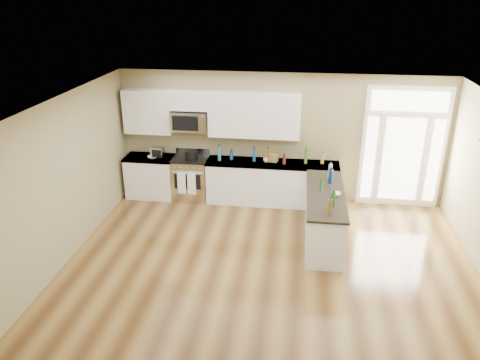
% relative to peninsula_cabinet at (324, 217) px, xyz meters
% --- Properties ---
extents(ground, '(8.00, 8.00, 0.00)m').
position_rel_peninsula_cabinet_xyz_m(ground, '(-0.93, -2.24, -0.43)').
color(ground, '#4B2F15').
extents(room_shell, '(8.00, 8.00, 8.00)m').
position_rel_peninsula_cabinet_xyz_m(room_shell, '(-0.93, -2.24, 1.27)').
color(room_shell, '#91845C').
rests_on(room_shell, ground).
extents(back_cabinet_left, '(1.10, 0.66, 0.94)m').
position_rel_peninsula_cabinet_xyz_m(back_cabinet_left, '(-3.80, 1.45, 0.00)').
color(back_cabinet_left, white).
rests_on(back_cabinet_left, ground).
extents(back_cabinet_right, '(2.85, 0.66, 0.94)m').
position_rel_peninsula_cabinet_xyz_m(back_cabinet_right, '(-1.08, 1.45, 0.00)').
color(back_cabinet_right, white).
rests_on(back_cabinet_right, ground).
extents(peninsula_cabinet, '(0.69, 2.32, 0.94)m').
position_rel_peninsula_cabinet_xyz_m(peninsula_cabinet, '(0.00, 0.00, 0.00)').
color(peninsula_cabinet, white).
rests_on(peninsula_cabinet, ground).
extents(upper_cabinet_left, '(1.04, 0.33, 0.95)m').
position_rel_peninsula_cabinet_xyz_m(upper_cabinet_left, '(-3.81, 1.59, 1.49)').
color(upper_cabinet_left, white).
rests_on(upper_cabinet_left, room_shell).
extents(upper_cabinet_right, '(1.94, 0.33, 0.95)m').
position_rel_peninsula_cabinet_xyz_m(upper_cabinet_right, '(-1.50, 1.59, 1.49)').
color(upper_cabinet_right, white).
rests_on(upper_cabinet_right, room_shell).
extents(upper_cabinet_short, '(0.82, 0.33, 0.40)m').
position_rel_peninsula_cabinet_xyz_m(upper_cabinet_short, '(-2.88, 1.59, 1.77)').
color(upper_cabinet_short, white).
rests_on(upper_cabinet_short, room_shell).
extents(microwave, '(0.78, 0.41, 0.42)m').
position_rel_peninsula_cabinet_xyz_m(microwave, '(-2.88, 1.56, 1.33)').
color(microwave, silver).
rests_on(microwave, room_shell).
extents(entry_door, '(1.70, 0.10, 2.60)m').
position_rel_peninsula_cabinet_xyz_m(entry_door, '(1.62, 1.71, 0.87)').
color(entry_door, white).
rests_on(entry_door, ground).
extents(kitchen_range, '(0.77, 0.69, 1.08)m').
position_rel_peninsula_cabinet_xyz_m(kitchen_range, '(-2.88, 1.45, 0.04)').
color(kitchen_range, silver).
rests_on(kitchen_range, ground).
extents(stockpot, '(0.35, 0.35, 0.21)m').
position_rel_peninsula_cabinet_xyz_m(stockpot, '(-2.84, 1.40, 0.62)').
color(stockpot, black).
rests_on(stockpot, kitchen_range).
extents(toaster_oven, '(0.30, 0.25, 0.23)m').
position_rel_peninsula_cabinet_xyz_m(toaster_oven, '(-3.60, 1.45, 0.62)').
color(toaster_oven, silver).
rests_on(toaster_oven, back_cabinet_left).
extents(cardboard_box, '(0.23, 0.19, 0.16)m').
position_rel_peninsula_cabinet_xyz_m(cardboard_box, '(-1.07, 1.52, 0.59)').
color(cardboard_box, olive).
rests_on(cardboard_box, back_cabinet_right).
extents(bowl_left, '(0.25, 0.25, 0.05)m').
position_rel_peninsula_cabinet_xyz_m(bowl_left, '(-3.71, 1.37, 0.53)').
color(bowl_left, white).
rests_on(bowl_left, back_cabinet_left).
extents(bowl_peninsula, '(0.21, 0.21, 0.05)m').
position_rel_peninsula_cabinet_xyz_m(bowl_peninsula, '(0.18, -0.09, 0.53)').
color(bowl_peninsula, white).
rests_on(bowl_peninsula, peninsula_cabinet).
extents(cup_counter, '(0.14, 0.14, 0.09)m').
position_rel_peninsula_cabinet_xyz_m(cup_counter, '(-1.22, 1.47, 0.55)').
color(cup_counter, white).
rests_on(cup_counter, back_cabinet_right).
extents(counter_bottles, '(2.40, 2.44, 0.32)m').
position_rel_peninsula_cabinet_xyz_m(counter_bottles, '(-0.64, 0.82, 0.64)').
color(counter_bottles, '#19591E').
rests_on(counter_bottles, back_cabinet_right).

